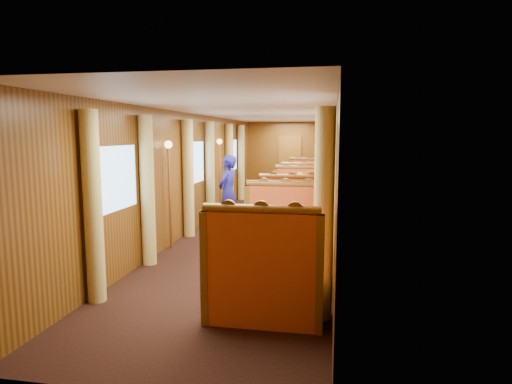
% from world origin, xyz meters
% --- Properties ---
extents(floor, '(3.00, 12.00, 0.01)m').
position_xyz_m(floor, '(0.00, 0.00, 0.00)').
color(floor, black).
rests_on(floor, ground).
extents(ceiling, '(3.00, 12.00, 0.01)m').
position_xyz_m(ceiling, '(0.00, 0.00, 2.50)').
color(ceiling, silver).
rests_on(ceiling, wall_left).
extents(wall_far, '(3.00, 0.01, 2.50)m').
position_xyz_m(wall_far, '(0.00, 6.00, 1.25)').
color(wall_far, brown).
rests_on(wall_far, floor).
extents(wall_near, '(3.00, 0.01, 2.50)m').
position_xyz_m(wall_near, '(0.00, -6.00, 1.25)').
color(wall_near, brown).
rests_on(wall_near, floor).
extents(wall_left, '(0.01, 12.00, 2.50)m').
position_xyz_m(wall_left, '(-1.50, 0.00, 1.25)').
color(wall_left, brown).
rests_on(wall_left, floor).
extents(wall_right, '(0.01, 12.00, 2.50)m').
position_xyz_m(wall_right, '(1.50, 0.00, 1.25)').
color(wall_right, brown).
rests_on(wall_right, floor).
extents(doorway_far, '(0.80, 0.04, 2.00)m').
position_xyz_m(doorway_far, '(0.00, 5.97, 1.00)').
color(doorway_far, brown).
rests_on(doorway_far, floor).
extents(table_near, '(1.05, 0.72, 0.75)m').
position_xyz_m(table_near, '(0.75, -3.50, 0.38)').
color(table_near, white).
rests_on(table_near, floor).
extents(banquette_near_fwd, '(1.30, 0.55, 1.34)m').
position_xyz_m(banquette_near_fwd, '(0.75, -4.51, 0.42)').
color(banquette_near_fwd, '#AD2613').
rests_on(banquette_near_fwd, floor).
extents(banquette_near_aft, '(1.30, 0.55, 1.34)m').
position_xyz_m(banquette_near_aft, '(0.75, -2.49, 0.42)').
color(banquette_near_aft, '#AD2613').
rests_on(banquette_near_aft, floor).
extents(table_mid, '(1.05, 0.72, 0.75)m').
position_xyz_m(table_mid, '(0.75, 0.00, 0.38)').
color(table_mid, white).
rests_on(table_mid, floor).
extents(banquette_mid_fwd, '(1.30, 0.55, 1.34)m').
position_xyz_m(banquette_mid_fwd, '(0.75, -1.01, 0.42)').
color(banquette_mid_fwd, '#AD2613').
rests_on(banquette_mid_fwd, floor).
extents(banquette_mid_aft, '(1.30, 0.55, 1.34)m').
position_xyz_m(banquette_mid_aft, '(0.75, 1.01, 0.42)').
color(banquette_mid_aft, '#AD2613').
rests_on(banquette_mid_aft, floor).
extents(table_far, '(1.05, 0.72, 0.75)m').
position_xyz_m(table_far, '(0.75, 3.50, 0.38)').
color(table_far, white).
rests_on(table_far, floor).
extents(banquette_far_fwd, '(1.30, 0.55, 1.34)m').
position_xyz_m(banquette_far_fwd, '(0.75, 2.49, 0.42)').
color(banquette_far_fwd, '#AD2613').
rests_on(banquette_far_fwd, floor).
extents(banquette_far_aft, '(1.30, 0.55, 1.34)m').
position_xyz_m(banquette_far_aft, '(0.75, 4.51, 0.42)').
color(banquette_far_aft, '#AD2613').
rests_on(banquette_far_aft, floor).
extents(tea_tray, '(0.42, 0.38, 0.01)m').
position_xyz_m(tea_tray, '(0.66, -3.55, 0.76)').
color(tea_tray, silver).
rests_on(tea_tray, table_near).
extents(teapot_left, '(0.21, 0.18, 0.14)m').
position_xyz_m(teapot_left, '(0.59, -3.57, 0.82)').
color(teapot_left, silver).
rests_on(teapot_left, tea_tray).
extents(teapot_right, '(0.20, 0.18, 0.14)m').
position_xyz_m(teapot_right, '(0.75, -3.58, 0.82)').
color(teapot_right, silver).
rests_on(teapot_right, tea_tray).
extents(teapot_back, '(0.17, 0.14, 0.13)m').
position_xyz_m(teapot_back, '(0.69, -3.41, 0.82)').
color(teapot_back, silver).
rests_on(teapot_back, tea_tray).
extents(fruit_plate, '(0.20, 0.20, 0.05)m').
position_xyz_m(fruit_plate, '(1.07, -3.61, 0.77)').
color(fruit_plate, white).
rests_on(fruit_plate, table_near).
extents(cup_inboard, '(0.08, 0.08, 0.26)m').
position_xyz_m(cup_inboard, '(0.37, -3.40, 0.86)').
color(cup_inboard, white).
rests_on(cup_inboard, table_near).
extents(cup_outboard, '(0.08, 0.08, 0.26)m').
position_xyz_m(cup_outboard, '(0.47, -3.31, 0.86)').
color(cup_outboard, white).
rests_on(cup_outboard, table_near).
extents(rose_vase_mid, '(0.06, 0.06, 0.36)m').
position_xyz_m(rose_vase_mid, '(0.79, -0.00, 0.93)').
color(rose_vase_mid, silver).
rests_on(rose_vase_mid, table_mid).
extents(rose_vase_far, '(0.06, 0.06, 0.36)m').
position_xyz_m(rose_vase_far, '(0.76, 3.51, 0.93)').
color(rose_vase_far, silver).
rests_on(rose_vase_far, table_far).
extents(window_left_near, '(0.01, 1.20, 0.90)m').
position_xyz_m(window_left_near, '(-1.49, -3.50, 1.45)').
color(window_left_near, '#7FADE5').
rests_on(window_left_near, wall_left).
extents(curtain_left_near_a, '(0.22, 0.22, 2.35)m').
position_xyz_m(curtain_left_near_a, '(-1.38, -4.28, 1.18)').
color(curtain_left_near_a, '#DFC972').
rests_on(curtain_left_near_a, floor).
extents(curtain_left_near_b, '(0.22, 0.22, 2.35)m').
position_xyz_m(curtain_left_near_b, '(-1.38, -2.72, 1.18)').
color(curtain_left_near_b, '#DFC972').
rests_on(curtain_left_near_b, floor).
extents(window_right_near, '(0.01, 1.20, 0.90)m').
position_xyz_m(window_right_near, '(1.49, -3.50, 1.45)').
color(window_right_near, '#7FADE5').
rests_on(window_right_near, wall_right).
extents(curtain_right_near_a, '(0.22, 0.22, 2.35)m').
position_xyz_m(curtain_right_near_a, '(1.38, -4.28, 1.18)').
color(curtain_right_near_a, '#DFC972').
rests_on(curtain_right_near_a, floor).
extents(curtain_right_near_b, '(0.22, 0.22, 2.35)m').
position_xyz_m(curtain_right_near_b, '(1.38, -2.72, 1.18)').
color(curtain_right_near_b, '#DFC972').
rests_on(curtain_right_near_b, floor).
extents(window_left_mid, '(0.01, 1.20, 0.90)m').
position_xyz_m(window_left_mid, '(-1.49, 0.00, 1.45)').
color(window_left_mid, '#7FADE5').
rests_on(window_left_mid, wall_left).
extents(curtain_left_mid_a, '(0.22, 0.22, 2.35)m').
position_xyz_m(curtain_left_mid_a, '(-1.38, -0.78, 1.18)').
color(curtain_left_mid_a, '#DFC972').
rests_on(curtain_left_mid_a, floor).
extents(curtain_left_mid_b, '(0.22, 0.22, 2.35)m').
position_xyz_m(curtain_left_mid_b, '(-1.38, 0.78, 1.18)').
color(curtain_left_mid_b, '#DFC972').
rests_on(curtain_left_mid_b, floor).
extents(window_right_mid, '(0.01, 1.20, 0.90)m').
position_xyz_m(window_right_mid, '(1.49, 0.00, 1.45)').
color(window_right_mid, '#7FADE5').
rests_on(window_right_mid, wall_right).
extents(curtain_right_mid_a, '(0.22, 0.22, 2.35)m').
position_xyz_m(curtain_right_mid_a, '(1.38, -0.78, 1.18)').
color(curtain_right_mid_a, '#DFC972').
rests_on(curtain_right_mid_a, floor).
extents(curtain_right_mid_b, '(0.22, 0.22, 2.35)m').
position_xyz_m(curtain_right_mid_b, '(1.38, 0.78, 1.18)').
color(curtain_right_mid_b, '#DFC972').
rests_on(curtain_right_mid_b, floor).
extents(window_left_far, '(0.01, 1.20, 0.90)m').
position_xyz_m(window_left_far, '(-1.49, 3.50, 1.45)').
color(window_left_far, '#7FADE5').
rests_on(window_left_far, wall_left).
extents(curtain_left_far_a, '(0.22, 0.22, 2.35)m').
position_xyz_m(curtain_left_far_a, '(-1.38, 2.72, 1.18)').
color(curtain_left_far_a, '#DFC972').
rests_on(curtain_left_far_a, floor).
extents(curtain_left_far_b, '(0.22, 0.22, 2.35)m').
position_xyz_m(curtain_left_far_b, '(-1.38, 4.28, 1.18)').
color(curtain_left_far_b, '#DFC972').
rests_on(curtain_left_far_b, floor).
extents(window_right_far, '(0.01, 1.20, 0.90)m').
position_xyz_m(window_right_far, '(1.49, 3.50, 1.45)').
color(window_right_far, '#7FADE5').
rests_on(window_right_far, wall_right).
extents(curtain_right_far_a, '(0.22, 0.22, 2.35)m').
position_xyz_m(curtain_right_far_a, '(1.38, 2.72, 1.18)').
color(curtain_right_far_a, '#DFC972').
rests_on(curtain_right_far_a, floor).
extents(curtain_right_far_b, '(0.22, 0.22, 2.35)m').
position_xyz_m(curtain_right_far_b, '(1.38, 4.28, 1.18)').
color(curtain_right_far_b, '#DFC972').
rests_on(curtain_right_far_b, floor).
extents(sconce_left_fore, '(0.14, 0.14, 1.95)m').
position_xyz_m(sconce_left_fore, '(-1.40, -1.75, 1.38)').
color(sconce_left_fore, '#BF8C3F').
rests_on(sconce_left_fore, floor).
extents(sconce_right_fore, '(0.14, 0.14, 1.95)m').
position_xyz_m(sconce_right_fore, '(1.40, -1.75, 1.38)').
color(sconce_right_fore, '#BF8C3F').
rests_on(sconce_right_fore, floor).
extents(sconce_left_aft, '(0.14, 0.14, 1.95)m').
position_xyz_m(sconce_left_aft, '(-1.40, 1.75, 1.38)').
color(sconce_left_aft, '#BF8C3F').
rests_on(sconce_left_aft, floor).
extents(sconce_right_aft, '(0.14, 0.14, 1.95)m').
position_xyz_m(sconce_right_aft, '(1.40, 1.75, 1.38)').
color(sconce_right_aft, '#BF8C3F').
rests_on(sconce_right_aft, floor).
extents(steward, '(0.52, 0.67, 1.62)m').
position_xyz_m(steward, '(-0.76, 0.01, 0.81)').
color(steward, navy).
rests_on(steward, floor).
extents(passenger, '(0.40, 0.44, 0.76)m').
position_xyz_m(passenger, '(0.75, 0.76, 0.74)').
color(passenger, beige).
rests_on(passenger, banquette_mid_aft).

